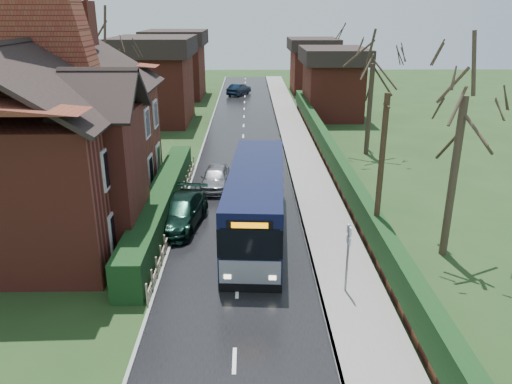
{
  "coord_description": "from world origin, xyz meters",
  "views": [
    {
      "loc": [
        0.47,
        -18.26,
        9.92
      ],
      "look_at": [
        0.79,
        3.79,
        1.8
      ],
      "focal_mm": 35.0,
      "sensor_mm": 36.0,
      "label": 1
    }
  ],
  "objects_px": {
    "bus": "(256,203)",
    "car_green": "(179,212)",
    "car_silver": "(215,178)",
    "bus_stop_sign": "(348,249)",
    "brick_house": "(53,134)",
    "telegraph_pole": "(380,177)"
  },
  "relations": [
    {
      "from": "car_green",
      "to": "telegraph_pole",
      "type": "relative_size",
      "value": 0.71
    },
    {
      "from": "bus",
      "to": "car_green",
      "type": "relative_size",
      "value": 2.16
    },
    {
      "from": "car_silver",
      "to": "car_green",
      "type": "bearing_deg",
      "value": -101.76
    },
    {
      "from": "brick_house",
      "to": "car_green",
      "type": "height_order",
      "value": "brick_house"
    },
    {
      "from": "brick_house",
      "to": "bus",
      "type": "height_order",
      "value": "brick_house"
    },
    {
      "from": "brick_house",
      "to": "telegraph_pole",
      "type": "xyz_separation_m",
      "value": [
        14.53,
        -3.91,
        -0.88
      ]
    },
    {
      "from": "car_silver",
      "to": "car_green",
      "type": "distance_m",
      "value": 5.54
    },
    {
      "from": "bus",
      "to": "car_green",
      "type": "xyz_separation_m",
      "value": [
        -3.7,
        1.0,
        -0.86
      ]
    },
    {
      "from": "brick_house",
      "to": "bus_stop_sign",
      "type": "xyz_separation_m",
      "value": [
        12.73,
        -7.06,
        -2.54
      ]
    },
    {
      "from": "car_silver",
      "to": "car_green",
      "type": "xyz_separation_m",
      "value": [
        -1.4,
        -5.36,
        0.06
      ]
    },
    {
      "from": "car_green",
      "to": "car_silver",
      "type": "bearing_deg",
      "value": 84.64
    },
    {
      "from": "bus",
      "to": "car_silver",
      "type": "xyz_separation_m",
      "value": [
        -2.3,
        6.37,
        -0.92
      ]
    },
    {
      "from": "car_green",
      "to": "bus_stop_sign",
      "type": "distance_m",
      "value": 9.4
    },
    {
      "from": "car_green",
      "to": "telegraph_pole",
      "type": "distance_m",
      "value": 9.66
    },
    {
      "from": "car_green",
      "to": "bus_stop_sign",
      "type": "height_order",
      "value": "bus_stop_sign"
    },
    {
      "from": "bus_stop_sign",
      "to": "telegraph_pole",
      "type": "xyz_separation_m",
      "value": [
        1.8,
        3.16,
        1.66
      ]
    },
    {
      "from": "bus_stop_sign",
      "to": "car_green",
      "type": "bearing_deg",
      "value": 131.3
    },
    {
      "from": "brick_house",
      "to": "car_silver",
      "type": "distance_m",
      "value": 9.34
    },
    {
      "from": "bus",
      "to": "bus_stop_sign",
      "type": "height_order",
      "value": "bus"
    },
    {
      "from": "brick_house",
      "to": "bus",
      "type": "relative_size",
      "value": 1.38
    },
    {
      "from": "car_green",
      "to": "bus_stop_sign",
      "type": "xyz_separation_m",
      "value": [
        6.9,
        -6.29,
        1.12
      ]
    },
    {
      "from": "car_silver",
      "to": "car_green",
      "type": "height_order",
      "value": "car_green"
    }
  ]
}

